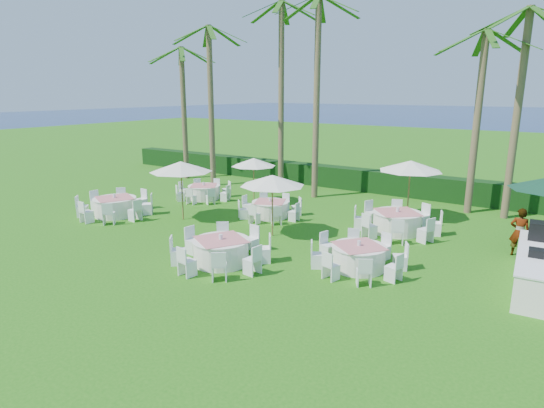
# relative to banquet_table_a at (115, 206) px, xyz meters

# --- Properties ---
(ground) EXTENTS (120.00, 120.00, 0.00)m
(ground) POSITION_rel_banquet_table_a_xyz_m (6.29, -0.72, -0.44)
(ground) COLOR #1E6311
(ground) RESTS_ON ground
(hedge) EXTENTS (34.00, 1.00, 1.20)m
(hedge) POSITION_rel_banquet_table_a_xyz_m (6.29, 11.28, 0.16)
(hedge) COLOR black
(hedge) RESTS_ON ground
(ocean) EXTENTS (260.00, 260.00, 0.00)m
(ocean) POSITION_rel_banquet_table_a_xyz_m (6.29, 101.28, -0.44)
(ocean) COLOR #061C43
(ocean) RESTS_ON ground
(banquet_table_a) EXTENTS (3.29, 3.29, 0.99)m
(banquet_table_a) POSITION_rel_banquet_table_a_xyz_m (0.00, 0.00, 0.00)
(banquet_table_a) COLOR white
(banquet_table_a) RESTS_ON ground
(banquet_table_b) EXTENTS (3.26, 3.26, 0.98)m
(banquet_table_b) POSITION_rel_banquet_table_a_xyz_m (7.76, -1.85, -0.01)
(banquet_table_b) COLOR white
(banquet_table_b) RESTS_ON ground
(banquet_table_c) EXTENTS (3.01, 3.01, 0.92)m
(banquet_table_c) POSITION_rel_banquet_table_a_xyz_m (11.67, 0.20, -0.04)
(banquet_table_c) COLOR white
(banquet_table_c) RESTS_ON ground
(banquet_table_d) EXTENTS (2.87, 2.87, 0.88)m
(banquet_table_d) POSITION_rel_banquet_table_a_xyz_m (1.12, 4.68, -0.05)
(banquet_table_d) COLOR white
(banquet_table_d) RESTS_ON ground
(banquet_table_e) EXTENTS (2.84, 2.84, 0.87)m
(banquet_table_e) POSITION_rel_banquet_table_a_xyz_m (5.95, 3.68, -0.06)
(banquet_table_e) COLOR white
(banquet_table_e) RESTS_ON ground
(banquet_table_f) EXTENTS (3.30, 3.30, 1.01)m
(banquet_table_f) POSITION_rel_banquet_table_a_xyz_m (11.41, 4.60, 0.01)
(banquet_table_f) COLOR white
(banquet_table_f) RESTS_ON ground
(umbrella_a) EXTENTS (2.68, 2.68, 2.56)m
(umbrella_a) POSITION_rel_banquet_table_a_xyz_m (3.01, 1.23, 1.90)
(umbrella_a) COLOR brown
(umbrella_a) RESTS_ON ground
(umbrella_b) EXTENTS (2.48, 2.48, 2.40)m
(umbrella_b) POSITION_rel_banquet_table_a_xyz_m (7.53, 1.49, 1.75)
(umbrella_b) COLOR brown
(umbrella_b) RESTS_ON ground
(umbrella_c) EXTENTS (2.20, 2.20, 2.28)m
(umbrella_c) POSITION_rel_banquet_table_a_xyz_m (3.85, 5.34, 1.65)
(umbrella_c) COLOR brown
(umbrella_c) RESTS_ON ground
(umbrella_d) EXTENTS (2.70, 2.70, 2.60)m
(umbrella_d) POSITION_rel_banquet_table_a_xyz_m (11.15, 6.72, 1.93)
(umbrella_d) COLOR brown
(umbrella_d) RESTS_ON ground
(buffet_table) EXTENTS (1.22, 4.49, 1.58)m
(buffet_table) POSITION_rel_banquet_table_a_xyz_m (16.37, 1.82, 0.12)
(buffet_table) COLOR white
(buffet_table) RESTS_ON ground
(staff_person) EXTENTS (0.63, 0.43, 1.68)m
(staff_person) POSITION_rel_banquet_table_a_xyz_m (15.72, 4.30, 0.40)
(staff_person) COLOR gray
(staff_person) RESTS_ON ground
(palm_a) EXTENTS (4.27, 4.36, 9.04)m
(palm_a) POSITION_rel_banquet_table_a_xyz_m (-0.83, 7.66, 4.54)
(palm_a) COLOR brown
(palm_a) RESTS_ON ground
(palm_b) EXTENTS (4.40, 4.14, 10.26)m
(palm_b) POSITION_rel_banquet_table_a_xyz_m (2.65, 9.69, 5.17)
(palm_b) COLOR brown
(palm_b) RESTS_ON ground
(palm_c) EXTENTS (4.39, 4.19, 9.97)m
(palm_c) POSITION_rel_banquet_table_a_xyz_m (5.70, 8.26, 5.02)
(palm_c) COLOR brown
(palm_c) RESTS_ON ground
(palm_d) EXTENTS (4.38, 4.22, 8.06)m
(palm_d) POSITION_rel_banquet_table_a_xyz_m (13.12, 9.42, 4.04)
(palm_d) COLOR brown
(palm_d) RESTS_ON ground
(palm_e) EXTENTS (4.40, 3.98, 8.80)m
(palm_e) POSITION_rel_banquet_table_a_xyz_m (14.67, 9.35, 4.42)
(palm_e) COLOR brown
(palm_e) RESTS_ON ground
(palm_f) EXTENTS (4.29, 4.34, 8.11)m
(palm_f) POSITION_rel_banquet_table_a_xyz_m (-3.77, 8.45, 4.07)
(palm_f) COLOR brown
(palm_f) RESTS_ON ground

